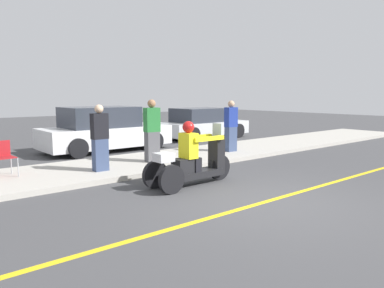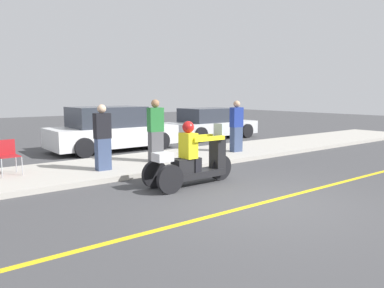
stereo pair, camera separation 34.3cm
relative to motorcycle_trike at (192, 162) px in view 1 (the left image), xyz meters
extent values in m
plane|color=#424244|center=(0.20, -1.88, -0.52)|extent=(60.00, 60.00, 0.00)
cube|color=gold|center=(0.00, -1.88, -0.52)|extent=(24.00, 0.12, 0.01)
cube|color=#B2ADA3|center=(0.20, 2.72, -0.46)|extent=(28.00, 2.80, 0.12)
cylinder|color=black|center=(0.85, 0.00, -0.22)|extent=(0.60, 0.10, 0.60)
cylinder|color=black|center=(-0.78, -0.30, -0.22)|extent=(0.60, 0.10, 0.60)
cylinder|color=black|center=(-0.78, 0.30, -0.22)|extent=(0.60, 0.10, 0.60)
cube|color=black|center=(0.00, 0.00, -0.28)|extent=(1.54, 0.41, 0.15)
cube|color=black|center=(-0.15, 0.00, -0.05)|extent=(0.62, 0.32, 0.31)
cube|color=black|center=(0.75, 0.00, 0.09)|extent=(0.24, 0.32, 0.88)
cube|color=silver|center=(0.77, 0.00, 0.67)|extent=(0.03, 0.30, 0.30)
cube|color=silver|center=(-0.76, 0.00, 0.20)|extent=(0.36, 0.32, 0.18)
cube|color=yellow|center=(-0.10, 0.00, 0.38)|extent=(0.26, 0.38, 0.55)
sphere|color=red|center=(-0.10, 0.00, 0.79)|extent=(0.26, 0.26, 0.26)
cube|color=black|center=(0.03, -0.12, -0.05)|extent=(0.14, 0.14, 0.31)
cube|color=black|center=(0.03, 0.12, -0.05)|extent=(0.14, 0.14, 0.31)
cube|color=yellow|center=(0.32, -0.20, 0.52)|extent=(0.85, 0.09, 0.09)
cube|color=yellow|center=(0.32, 0.20, 0.52)|extent=(0.85, 0.09, 0.09)
cube|color=#38476B|center=(3.67, 2.38, 0.01)|extent=(0.37, 0.26, 0.81)
cube|color=navy|center=(3.67, 2.38, 0.74)|extent=(0.41, 0.26, 0.64)
sphere|color=tan|center=(3.67, 2.38, 1.17)|extent=(0.22, 0.22, 0.22)
cube|color=#38476B|center=(-1.09, 2.23, 0.00)|extent=(0.35, 0.24, 0.80)
cube|color=black|center=(-1.09, 2.23, 0.71)|extent=(0.39, 0.24, 0.63)
sphere|color=beige|center=(-1.09, 2.23, 1.14)|extent=(0.22, 0.22, 0.22)
cube|color=#515156|center=(0.60, 2.46, 0.02)|extent=(0.39, 0.28, 0.85)
cube|color=#267233|center=(0.60, 2.46, 0.78)|extent=(0.44, 0.29, 0.67)
sphere|color=#9E704C|center=(0.60, 2.46, 1.23)|extent=(0.23, 0.23, 0.23)
cylinder|color=#A5A8AD|center=(-2.86, 2.81, -0.18)|extent=(0.02, 0.02, 0.44)
cylinder|color=#A5A8AD|center=(-2.90, 3.24, -0.18)|extent=(0.02, 0.02, 0.44)
cube|color=maroon|center=(-3.10, 3.01, 0.05)|extent=(0.47, 0.47, 0.02)
cube|color=maroon|center=(-3.12, 3.23, 0.23)|extent=(0.44, 0.06, 0.38)
cube|color=silver|center=(0.93, 5.88, 0.00)|extent=(4.46, 1.87, 0.69)
cube|color=#2D333D|center=(0.71, 5.88, 0.70)|extent=(2.46, 1.68, 0.70)
cylinder|color=black|center=(2.38, 4.95, -0.20)|extent=(0.64, 0.22, 0.64)
cylinder|color=black|center=(2.38, 6.82, -0.20)|extent=(0.64, 0.22, 0.64)
cylinder|color=black|center=(-0.52, 4.95, -0.20)|extent=(0.64, 0.22, 0.64)
cylinder|color=black|center=(-0.52, 6.82, -0.20)|extent=(0.64, 0.22, 0.64)
cube|color=silver|center=(6.16, 6.56, -0.05)|extent=(4.21, 1.83, 0.58)
cube|color=#2D333D|center=(5.95, 6.56, 0.55)|extent=(2.32, 1.64, 0.62)
cylinder|color=black|center=(7.52, 5.65, -0.20)|extent=(0.64, 0.22, 0.64)
cylinder|color=black|center=(7.52, 7.47, -0.20)|extent=(0.64, 0.22, 0.64)
cylinder|color=black|center=(4.79, 5.65, -0.20)|extent=(0.64, 0.22, 0.64)
cylinder|color=black|center=(4.79, 7.47, -0.20)|extent=(0.64, 0.22, 0.64)
camera|label=1|loc=(-5.21, -6.24, 1.51)|focal=35.00mm
camera|label=2|loc=(-4.94, -6.45, 1.51)|focal=35.00mm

